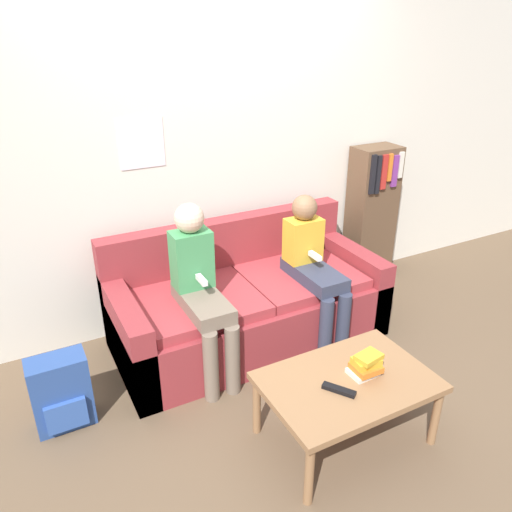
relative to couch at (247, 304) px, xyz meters
The scene contains 10 objects.
ground_plane 0.60m from the couch, 90.00° to the right, with size 10.00×10.00×0.00m, color brown.
wall_back 1.15m from the couch, 90.02° to the left, with size 8.00×0.06×2.60m.
couch is the anchor object (origin of this frame).
coffee_table 1.10m from the couch, 88.60° to the right, with size 0.87×0.59×0.39m.
person_left 0.57m from the couch, 155.06° to the right, with size 0.24×0.57×1.10m.
person_right 0.54m from the couch, 26.62° to the right, with size 0.24×0.57×1.02m.
tv_remote 1.16m from the couch, 93.54° to the right, with size 0.13×0.16×0.02m.
book_stack 1.13m from the couch, 83.25° to the right, with size 0.16×0.13×0.12m.
bookshelf 1.42m from the couch, 14.06° to the left, with size 0.37×0.26×1.16m.
backpack 1.32m from the couch, 167.40° to the right, with size 0.31×0.20×0.44m.
Camera 1 is at (-1.35, -2.16, 2.05)m, focal length 35.00 mm.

